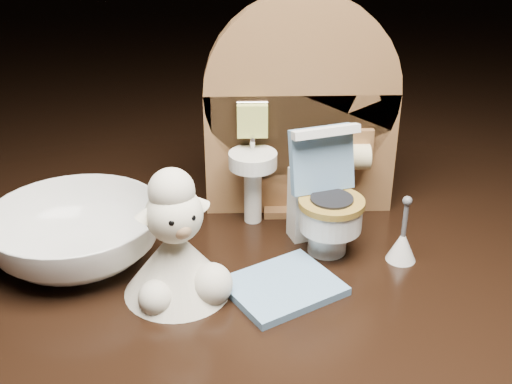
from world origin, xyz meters
TOP-DOWN VIEW (x-y plane):
  - backdrop_panel at (-0.00, 0.06)m, footprint 0.13×0.05m
  - toy_toilet at (0.01, 0.01)m, footprint 0.05×0.06m
  - bath_mat at (-0.02, -0.04)m, footprint 0.08×0.07m
  - toilet_brush at (0.06, -0.01)m, footprint 0.02×0.02m
  - plush_lamb at (-0.08, -0.04)m, footprint 0.06×0.06m
  - ceramic_bowl at (-0.14, 0.00)m, footprint 0.13×0.13m

SIDE VIEW (x-z plane):
  - bath_mat at x=-0.02m, z-range 0.00..0.00m
  - toilet_brush at x=0.06m, z-range -0.01..0.03m
  - ceramic_bowl at x=-0.14m, z-range 0.00..0.03m
  - plush_lamb at x=-0.08m, z-range -0.01..0.07m
  - toy_toilet at x=0.01m, z-range -0.01..0.07m
  - backdrop_panel at x=0.00m, z-range -0.01..0.14m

